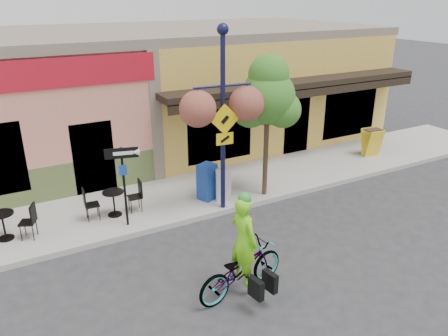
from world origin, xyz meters
The scene contains 14 objects.
ground centered at (0.00, 0.00, 0.00)m, with size 90.00×90.00×0.00m, color #2D2D30.
sidewalk centered at (0.00, 2.00, 0.07)m, with size 24.00×3.00×0.15m, color #9E9B93.
curb centered at (0.00, 0.55, 0.07)m, with size 24.00×0.12×0.15m, color #A8A59E.
building centered at (0.00, 7.50, 2.25)m, with size 18.20×8.20×4.50m, color tan, non-canonical shape.
bicycle centered at (-1.53, -2.62, 0.55)m, with size 0.72×2.08×1.09m, color maroon.
cyclist_rider centered at (-1.48, -2.62, 0.94)m, with size 0.69×0.45×1.89m, color #73E117.
lamp_post centered at (-0.16, 0.67, 2.61)m, with size 1.57×0.63×4.92m, color #13153C, non-canonical shape.
one_way_sign centered at (-2.80, 0.98, 1.21)m, with size 0.81×0.18×2.11m, color black, non-canonical shape.
cafe_set_left centered at (-5.62, 1.70, 0.60)m, with size 1.51×0.76×0.91m, color black, non-canonical shape.
cafe_set_right centered at (-2.95, 1.65, 0.60)m, with size 1.51×0.75×0.90m, color black, non-canonical shape.
newspaper_box_blue centered at (-0.30, 1.38, 0.68)m, with size 0.48×0.42×1.06m, color navy, non-canonical shape.
newspaper_box_grey centered at (0.10, 1.18, 0.61)m, with size 0.43×0.39×0.92m, color #BBBBBB, non-canonical shape.
street_tree centered at (1.34, 0.85, 2.22)m, with size 1.62×1.62×4.14m, color #3D7A26, non-canonical shape.
sandwich_board centered at (6.59, 1.59, 0.66)m, with size 0.61×0.45×1.01m, color yellow, non-canonical shape.
Camera 1 is at (-5.36, -8.95, 5.71)m, focal length 35.00 mm.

